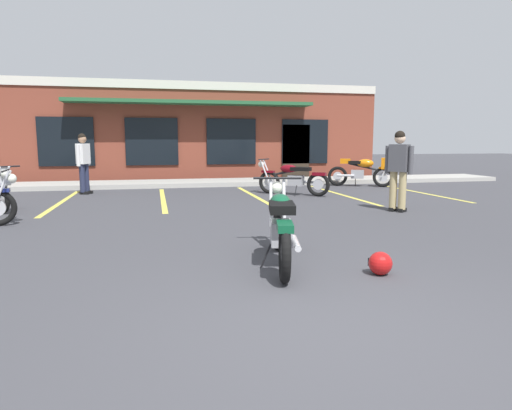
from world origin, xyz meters
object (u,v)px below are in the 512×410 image
Objects in this scene: motorcycle_red_sportbike at (292,178)px; person_in_shorts_foreground at (83,160)px; helmet_on_pavement at (380,263)px; motorcycle_foreground_classic at (281,226)px; person_in_black_shirt at (399,166)px; motorcycle_silver_naked at (364,170)px.

person_in_shorts_foreground is at bearing 165.10° from motorcycle_red_sportbike.
helmet_on_pavement is (-1.28, -7.34, -0.33)m from motorcycle_red_sportbike.
person_in_shorts_foreground is 9.86m from helmet_on_pavement.
person_in_black_shirt is (3.47, 3.33, 0.49)m from motorcycle_foreground_classic.
motorcycle_foreground_classic is 7.01m from motorcycle_red_sportbike.
motorcycle_foreground_classic is 8.01× the size of helmet_on_pavement.
motorcycle_red_sportbike is at bearing -150.09° from motorcycle_silver_naked.
motorcycle_foreground_classic is at bearing -136.23° from person_in_black_shirt.
person_in_shorts_foreground is (-5.59, 1.49, 0.49)m from motorcycle_red_sportbike.
person_in_black_shirt and person_in_shorts_foreground have the same top height.
person_in_shorts_foreground is at bearing 144.87° from person_in_black_shirt.
motorcycle_red_sportbike is at bearing 80.11° from helmet_on_pavement.
motorcycle_red_sportbike is 1.05× the size of person_in_shorts_foreground.
helmet_on_pavement is at bearing -122.19° from person_in_black_shirt.
person_in_shorts_foreground is (-3.37, 8.14, 0.49)m from motorcycle_foreground_classic.
person_in_shorts_foreground reaches higher than motorcycle_silver_naked.
motorcycle_red_sportbike is 5.81m from person_in_shorts_foreground.
motorcycle_red_sportbike is 3.40m from motorcycle_silver_naked.
person_in_shorts_foreground is at bearing -178.62° from motorcycle_silver_naked.
motorcycle_red_sportbike is at bearing 71.52° from motorcycle_foreground_classic.
helmet_on_pavement is at bearing -36.28° from motorcycle_foreground_classic.
motorcycle_foreground_classic is 1.19× the size of motorcycle_red_sportbike.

